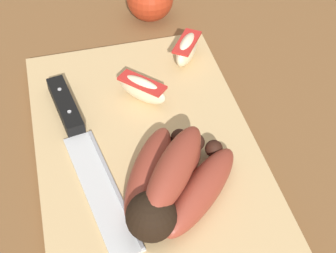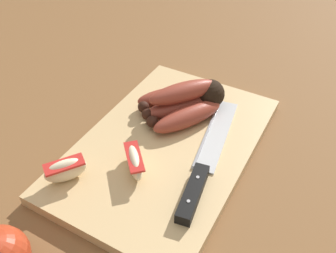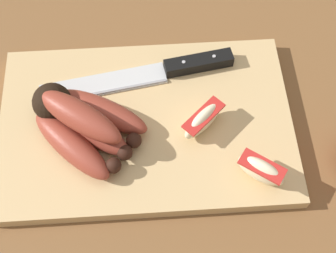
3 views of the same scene
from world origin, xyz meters
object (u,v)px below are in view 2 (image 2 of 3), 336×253
Objects in this scene: banana_bunch at (185,102)px; chefs_knife at (202,170)px; apple_wedge_near at (134,161)px; apple_wedge_middle at (66,170)px.

banana_bunch reaches higher than chefs_knife.
chefs_knife is 0.10m from apple_wedge_near.
apple_wedge_middle is (-0.11, 0.17, 0.01)m from chefs_knife.
apple_wedge_middle is (-0.06, 0.08, 0.00)m from apple_wedge_near.
banana_bunch reaches higher than apple_wedge_near.
chefs_knife is at bearing -64.66° from apple_wedge_near.
apple_wedge_near is at bearing 178.45° from banana_bunch.
banana_bunch is 0.15m from chefs_knife.
apple_wedge_middle reaches higher than apple_wedge_near.
apple_wedge_middle is at bearing 160.12° from banana_bunch.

